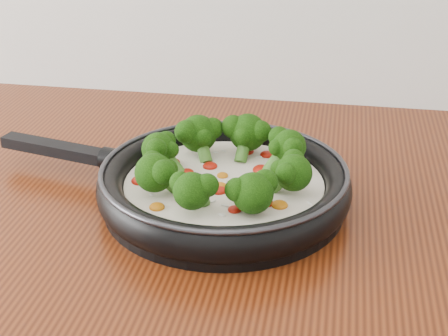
# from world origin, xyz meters

# --- Properties ---
(skillet) EXTENTS (0.50, 0.37, 0.09)m
(skillet) POSITION_xyz_m (0.14, 1.11, 0.93)
(skillet) COLOR black
(skillet) RESTS_ON counter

